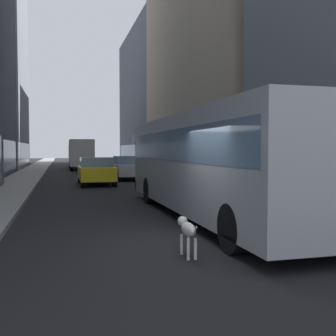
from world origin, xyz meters
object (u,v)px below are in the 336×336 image
dalmatian_dog (187,230)px  car_silver_sedan (127,168)px  car_red_coupe (78,160)px  pedestrian_in_coat (311,178)px  traffic_light_near (316,138)px  transit_bus (211,159)px  box_truck (81,154)px  car_yellow_taxi (96,171)px  pedestrian_with_handbag (248,171)px

dalmatian_dog → car_silver_sedan: bearing=84.2°
car_silver_sedan → car_red_coupe: 22.31m
pedestrian_in_coat → traffic_light_near: bearing=-119.5°
transit_bus → box_truck: size_ratio=1.54×
car_yellow_taxi → box_truck: 18.62m
pedestrian_in_coat → pedestrian_with_handbag: bearing=89.8°
car_red_coupe → car_silver_sedan: bearing=-83.8°
box_truck → pedestrian_with_handbag: size_ratio=4.44×
car_silver_sedan → car_yellow_taxi: size_ratio=1.14×
car_silver_sedan → traffic_light_near: bearing=-77.0°
transit_bus → box_truck: (-2.40, 30.86, -0.11)m
box_truck → pedestrian_with_handbag: 25.17m
car_red_coupe → traffic_light_near: 38.74m
box_truck → pedestrian_in_coat: bearing=-76.9°
box_truck → traffic_light_near: bearing=-78.8°
box_truck → pedestrian_with_handbag: bearing=-74.2°
box_truck → traffic_light_near: traffic_light_near is taller
car_silver_sedan → car_red_coupe: same height
dalmatian_dog → pedestrian_in_coat: bearing=40.4°
car_red_coupe → pedestrian_with_handbag: (6.86, -31.70, 0.19)m
dalmatian_dog → car_yellow_taxi: bearing=91.2°
car_silver_sedan → car_red_coupe: bearing=96.2°
dalmatian_dog → pedestrian_in_coat: 8.53m
car_red_coupe → transit_bus: bearing=-86.4°
car_red_coupe → pedestrian_in_coat: 37.54m
box_truck → car_silver_sedan: bearing=-80.7°
car_silver_sedan → pedestrian_in_coat: 15.38m
traffic_light_near → car_red_coupe: bearing=99.1°
pedestrian_in_coat → transit_bus: bearing=-161.9°
car_yellow_taxi → box_truck: (0.00, 18.60, 0.84)m
transit_bus → box_truck: bearing=94.4°
box_truck → car_red_coupe: bearing=90.0°
transit_bus → car_red_coupe: bearing=93.6°
pedestrian_with_handbag → transit_bus: bearing=-123.8°
car_silver_sedan → car_yellow_taxi: 4.59m
car_red_coupe → car_yellow_taxi: bearing=-90.0°
transit_bus → traffic_light_near: (3.70, 0.14, 0.66)m
dalmatian_dog → pedestrian_with_handbag: 12.56m
box_truck → pedestrian_in_coat: (6.84, -29.41, -0.66)m
car_red_coupe → pedestrian_in_coat: size_ratio=2.33×
dalmatian_dog → pedestrian_with_handbag: (6.51, 10.73, 0.50)m
dalmatian_dog → traffic_light_near: traffic_light_near is taller
box_truck → dalmatian_dog: box_truck is taller
box_truck → transit_bus: bearing=-85.6°
car_silver_sedan → pedestrian_in_coat: (4.44, -14.73, 0.19)m
car_silver_sedan → traffic_light_near: 16.54m
pedestrian_in_coat → box_truck: bearing=103.1°
car_red_coupe → pedestrian_in_coat: (6.84, -36.91, 0.19)m
pedestrian_with_handbag → car_yellow_taxi: bearing=140.7°
transit_bus → car_red_coupe: 38.45m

